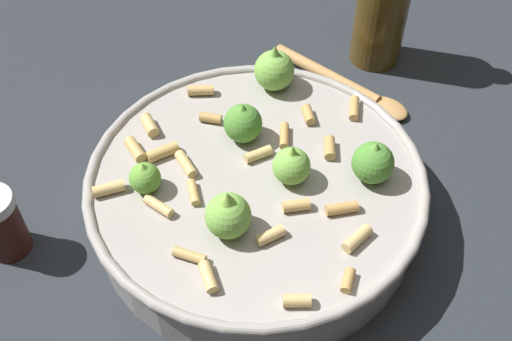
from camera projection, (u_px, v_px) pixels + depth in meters
The scene contains 4 objects.
ground_plane at pixel (256, 213), 0.68m from camera, with size 2.40×2.40×0.00m, color #23282D.
cooking_pan at pixel (257, 190), 0.65m from camera, with size 0.35×0.35×0.12m.
pepper_shaker at pixel (0, 224), 0.62m from camera, with size 0.05×0.05×0.08m.
wooden_spoon at pixel (347, 86), 0.81m from camera, with size 0.14×0.18×0.02m.
Camera 1 is at (0.10, 0.40, 0.54)m, focal length 43.95 mm.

